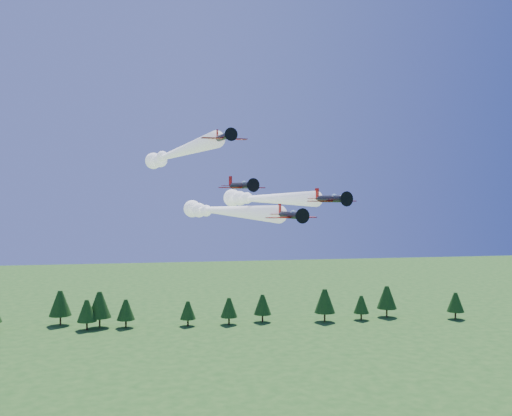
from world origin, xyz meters
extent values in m
cylinder|color=black|center=(1.17, -7.57, 40.51)|extent=(1.96, 5.28, 0.96)
cone|color=black|center=(1.77, -10.54, 40.51)|extent=(1.11, 1.04, 0.96)
cone|color=black|center=(1.88, -11.10, 40.51)|extent=(0.50, 0.51, 0.42)
cylinder|color=black|center=(1.91, -11.26, 40.51)|extent=(1.99, 0.44, 2.02)
cube|color=#BC1105|center=(1.25, -7.94, 40.20)|extent=(7.23, 2.67, 0.12)
cube|color=#BC1105|center=(0.50, -4.22, 40.56)|extent=(2.89, 1.35, 0.07)
cube|color=#BC1105|center=(0.48, -4.13, 41.33)|extent=(0.26, 0.91, 1.39)
ellipsoid|color=#83AECB|center=(1.34, -8.42, 40.89)|extent=(0.91, 1.27, 0.60)
sphere|color=white|center=(-6.59, 31.10, 40.51)|extent=(2.30, 2.30, 2.30)
sphere|color=white|center=(-7.58, 36.04, 40.51)|extent=(3.00, 3.00, 3.00)
sphere|color=white|center=(-8.57, 40.97, 40.51)|extent=(3.70, 3.70, 3.70)
cylinder|color=black|center=(-7.43, -3.61, 51.37)|extent=(1.69, 4.81, 0.88)
cone|color=black|center=(-6.94, -6.33, 51.37)|extent=(1.00, 0.93, 0.88)
cone|color=black|center=(-6.85, -6.85, 51.37)|extent=(0.45, 0.46, 0.39)
cylinder|color=black|center=(-6.82, -6.99, 51.37)|extent=(1.82, 0.36, 1.84)
cube|color=#BC1105|center=(-7.36, -3.96, 51.09)|extent=(6.59, 2.30, 0.11)
cube|color=#BC1105|center=(-7.97, -0.55, 51.41)|extent=(2.63, 1.18, 0.06)
cube|color=#BC1105|center=(-7.99, -0.46, 52.11)|extent=(0.22, 0.83, 1.27)
ellipsoid|color=#83AECB|center=(-7.29, -4.39, 51.72)|extent=(0.81, 1.15, 0.55)
sphere|color=white|center=(-14.90, 38.30, 51.37)|extent=(2.30, 2.30, 2.30)
sphere|color=white|center=(-15.87, 43.74, 51.37)|extent=(3.00, 3.00, 3.00)
sphere|color=white|center=(-16.84, 49.17, 51.37)|extent=(3.70, 3.70, 3.70)
cylinder|color=black|center=(9.72, 1.31, 42.70)|extent=(2.63, 5.92, 1.08)
cone|color=black|center=(10.65, -1.97, 42.70)|extent=(1.31, 1.23, 1.08)
cone|color=black|center=(10.82, -2.60, 42.70)|extent=(0.59, 0.60, 0.48)
cylinder|color=black|center=(10.87, -2.78, 42.70)|extent=(2.20, 0.66, 2.28)
cube|color=#BC1105|center=(9.84, 0.89, 42.35)|extent=(8.11, 3.58, 0.13)
cube|color=#BC1105|center=(8.68, 5.01, 42.75)|extent=(3.27, 1.74, 0.08)
cube|color=#BC1105|center=(8.65, 5.12, 43.62)|extent=(0.37, 1.02, 1.57)
ellipsoid|color=#83AECB|center=(9.98, 0.37, 43.13)|extent=(1.10, 1.46, 0.68)
sphere|color=white|center=(1.64, 29.98, 42.70)|extent=(2.30, 2.30, 2.30)
sphere|color=white|center=(0.66, 33.45, 42.70)|extent=(3.00, 3.00, 3.00)
sphere|color=white|center=(-0.32, 36.92, 42.70)|extent=(3.70, 3.70, 3.70)
cylinder|color=black|center=(-3.25, 7.55, 44.82)|extent=(2.81, 5.67, 1.04)
cone|color=black|center=(-2.19, 4.44, 44.82)|extent=(1.29, 1.23, 1.04)
cone|color=black|center=(-1.99, 3.84, 44.82)|extent=(0.59, 0.59, 0.46)
cylinder|color=black|center=(-1.93, 3.68, 44.82)|extent=(2.09, 0.75, 2.19)
cube|color=#BC1105|center=(-3.11, 7.16, 44.48)|extent=(7.77, 3.83, 0.13)
cube|color=#BC1105|center=(-4.44, 11.06, 44.87)|extent=(3.15, 1.82, 0.07)
cube|color=#BC1105|center=(-4.48, 11.16, 45.71)|extent=(0.41, 0.97, 1.51)
ellipsoid|color=#83AECB|center=(-2.95, 6.66, 45.24)|extent=(1.12, 1.43, 0.65)
cylinder|color=#382314|center=(19.99, 109.73, 1.33)|extent=(0.60, 0.60, 2.65)
cone|color=#143510|center=(19.99, 109.73, 6.07)|extent=(6.07, 6.07, 6.82)
cylinder|color=#382314|center=(8.08, 107.95, 1.26)|extent=(0.60, 0.60, 2.52)
cone|color=#143510|center=(8.08, 107.95, 5.75)|extent=(5.75, 5.75, 6.47)
cylinder|color=#382314|center=(65.55, 109.80, 1.56)|extent=(0.60, 0.60, 3.12)
cone|color=#143510|center=(65.55, 109.80, 7.13)|extent=(7.13, 7.13, 8.02)
cylinder|color=#382314|center=(-5.76, 108.22, 1.16)|extent=(0.60, 0.60, 2.32)
cone|color=#143510|center=(-5.76, 108.22, 5.30)|extent=(5.30, 5.30, 5.96)
cylinder|color=#382314|center=(-47.95, 116.89, 1.63)|extent=(0.60, 0.60, 3.26)
cone|color=#143510|center=(-47.95, 116.89, 7.44)|extent=(7.44, 7.44, 8.37)
cylinder|color=#382314|center=(88.05, 102.18, 1.31)|extent=(0.60, 0.60, 2.62)
cone|color=#143510|center=(88.05, 102.18, 5.99)|extent=(5.99, 5.99, 6.74)
cylinder|color=#382314|center=(-34.62, 110.91, 1.66)|extent=(0.60, 0.60, 3.32)
cone|color=#143510|center=(-34.62, 110.91, 7.60)|extent=(7.60, 7.60, 8.55)
cylinder|color=#382314|center=(54.77, 106.86, 1.19)|extent=(0.60, 0.60, 2.38)
cone|color=#143510|center=(54.77, 106.86, 5.44)|extent=(5.44, 5.44, 6.12)
cylinder|color=#382314|center=(41.23, 106.24, 1.58)|extent=(0.60, 0.60, 3.16)
cone|color=#143510|center=(41.23, 106.24, 7.23)|extent=(7.23, 7.23, 8.13)
cylinder|color=#382314|center=(-26.07, 109.29, 1.31)|extent=(0.60, 0.60, 2.61)
cone|color=#143510|center=(-26.07, 109.29, 5.97)|extent=(5.97, 5.97, 6.71)
cylinder|color=#382314|center=(-38.38, 108.17, 1.37)|extent=(0.60, 0.60, 2.73)
cone|color=#143510|center=(-38.38, 108.17, 6.25)|extent=(6.25, 6.25, 7.03)
camera|label=1|loc=(-17.15, -82.67, 42.83)|focal=40.00mm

